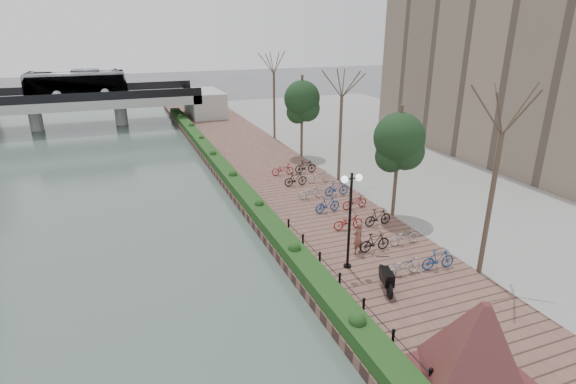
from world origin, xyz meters
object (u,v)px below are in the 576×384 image
lamppost (351,200)px  motorcycle (386,276)px  pedestrian (358,238)px  granite_monument (479,348)px

lamppost → motorcycle: 3.58m
lamppost → pedestrian: (1.10, 1.04, -2.50)m
motorcycle → pedestrian: pedestrian is taller
motorcycle → lamppost: bearing=125.7°
granite_monument → motorcycle: granite_monument is taller
granite_monument → motorcycle: size_ratio=2.84×
granite_monument → pedestrian: bearing=83.2°
motorcycle → granite_monument: bearing=-76.6°
granite_monument → lamppost: 8.25m
lamppost → motorcycle: lamppost is taller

